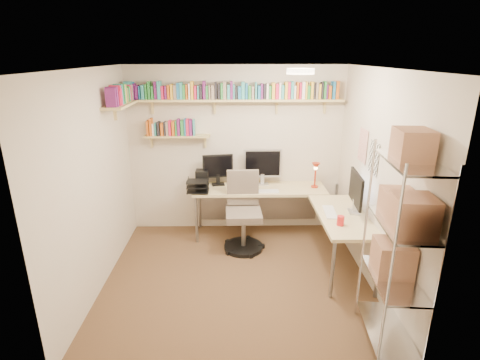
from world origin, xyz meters
The scene contains 6 objects.
ground centered at (0.00, 0.00, 0.00)m, with size 3.20×3.20×0.00m, color #4F3422.
room_shell centered at (0.00, 0.00, 1.55)m, with size 3.24×3.04×2.52m.
wall_shelves centered at (-0.41, 1.30, 2.03)m, with size 3.12×1.09×0.79m.
corner_desk centered at (0.49, 0.96, 0.75)m, with size 2.33×1.97×1.31m.
office_chair centered at (0.10, 0.81, 0.46)m, with size 0.58×0.59×1.10m.
wire_rack centered at (1.42, -1.09, 1.27)m, with size 0.47×0.86×2.07m.
Camera 1 is at (-0.02, -3.99, 2.64)m, focal length 28.00 mm.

